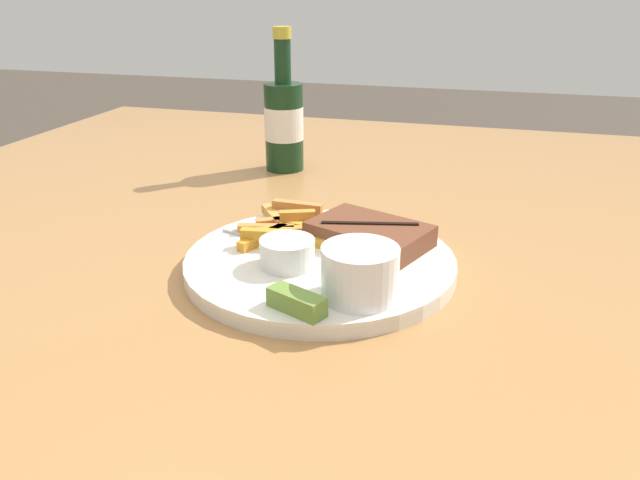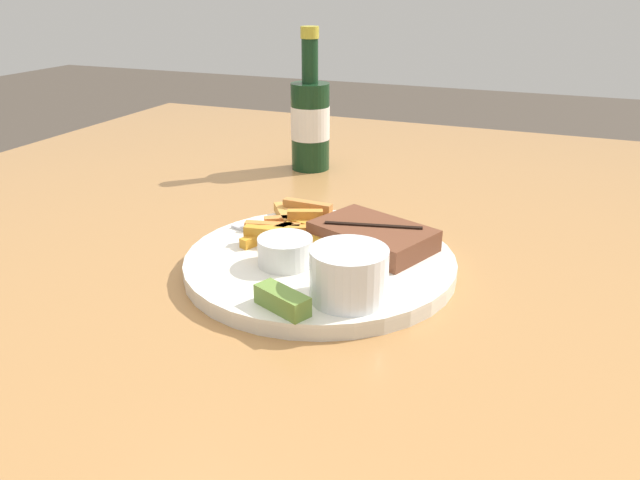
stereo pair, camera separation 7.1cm
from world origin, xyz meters
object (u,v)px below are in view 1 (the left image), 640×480
at_px(dipping_sauce_cup, 287,251).
at_px(pickle_spear, 297,302).
at_px(beer_bottle, 284,121).
at_px(steak_portion, 369,234).
at_px(fork_utensil, 264,239).
at_px(coleslaw_cup, 360,270).
at_px(dinner_plate, 320,263).

relative_size(dipping_sauce_cup, pickle_spear, 0.96).
distance_m(pickle_spear, beer_bottle, 0.55).
distance_m(steak_portion, fork_utensil, 0.13).
distance_m(steak_portion, coleslaw_cup, 0.14).
distance_m(dipping_sauce_cup, pickle_spear, 0.10).
xyz_separation_m(steak_portion, pickle_spear, (-0.03, -0.18, -0.00)).
bearing_deg(dinner_plate, beer_bottle, 114.30).
bearing_deg(beer_bottle, coleslaw_cup, -63.05).
xyz_separation_m(dinner_plate, coleslaw_cup, (0.07, -0.09, 0.04)).
distance_m(dinner_plate, fork_utensil, 0.08).
bearing_deg(pickle_spear, fork_utensil, 120.66).
distance_m(dipping_sauce_cup, fork_utensil, 0.08).
distance_m(dinner_plate, pickle_spear, 0.13).
xyz_separation_m(dinner_plate, dipping_sauce_cup, (-0.03, -0.04, 0.03)).
height_order(coleslaw_cup, fork_utensil, coleslaw_cup).
xyz_separation_m(steak_portion, coleslaw_cup, (0.02, -0.14, 0.02)).
distance_m(dipping_sauce_cup, beer_bottle, 0.45).
distance_m(coleslaw_cup, pickle_spear, 0.07).
height_order(dipping_sauce_cup, beer_bottle, beer_bottle).
distance_m(dinner_plate, coleslaw_cup, 0.11).
bearing_deg(dipping_sauce_cup, coleslaw_cup, -28.31).
bearing_deg(dinner_plate, fork_utensil, 162.22).
height_order(steak_portion, fork_utensil, steak_portion).
bearing_deg(dipping_sauce_cup, fork_utensil, 130.30).
bearing_deg(fork_utensil, dinner_plate, -0.00).
bearing_deg(coleslaw_cup, beer_bottle, 116.95).
relative_size(pickle_spear, fork_utensil, 0.49).
height_order(coleslaw_cup, pickle_spear, coleslaw_cup).
bearing_deg(fork_utensil, dipping_sauce_cup, -31.92).
bearing_deg(beer_bottle, dinner_plate, -65.70).
bearing_deg(beer_bottle, steak_portion, -56.53).
distance_m(fork_utensil, beer_bottle, 0.38).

